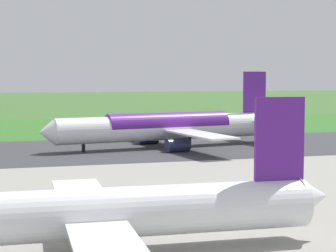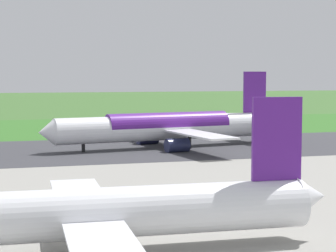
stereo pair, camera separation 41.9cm
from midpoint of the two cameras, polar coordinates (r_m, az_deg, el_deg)
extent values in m
plane|color=#3D662D|center=(124.42, -3.46, -2.15)|extent=(800.00, 800.00, 0.00)
cube|color=#38383D|center=(124.42, -3.46, -2.14)|extent=(600.00, 41.17, 0.06)
cube|color=gray|center=(58.96, 11.41, -10.10)|extent=(440.00, 110.00, 0.05)
cube|color=#346B27|center=(170.72, -6.84, -0.27)|extent=(600.00, 80.00, 0.04)
cylinder|color=white|center=(125.92, 0.10, -0.14)|extent=(48.22, 12.73, 5.20)
cone|color=white|center=(117.51, -11.25, -0.59)|extent=(3.74, 5.35, 4.94)
cone|color=white|center=(138.35, 9.60, 0.49)|extent=(4.16, 4.92, 4.42)
cube|color=#591E8C|center=(135.75, 8.22, 3.18)|extent=(5.61, 1.38, 9.00)
cube|color=white|center=(131.51, 9.49, 0.36)|extent=(5.37, 9.52, 0.36)
cube|color=white|center=(140.71, 6.97, 0.68)|extent=(5.37, 9.52, 0.36)
cube|color=white|center=(116.57, 2.82, -0.74)|extent=(9.41, 22.67, 0.35)
cube|color=white|center=(136.36, -1.47, 0.08)|extent=(9.41, 22.67, 0.35)
cylinder|color=#23284C|center=(118.83, 0.96, -1.83)|extent=(4.89, 3.48, 2.80)
cylinder|color=#23284C|center=(132.41, -1.86, -1.15)|extent=(4.89, 3.48, 2.80)
cylinder|color=black|center=(119.66, -7.85, -1.64)|extent=(0.70, 0.70, 3.42)
cylinder|color=black|center=(123.88, 2.13, -1.38)|extent=(0.70, 0.70, 3.42)
cylinder|color=black|center=(131.02, 0.55, -1.04)|extent=(0.70, 0.70, 3.42)
cylinder|color=#591E8C|center=(125.87, 0.10, 0.10)|extent=(26.89, 9.34, 5.23)
cylinder|color=white|center=(51.75, -8.00, -8.19)|extent=(40.09, 5.81, 4.33)
cone|color=white|center=(57.52, 13.41, -6.45)|extent=(3.05, 3.79, 3.68)
cube|color=#591E8C|center=(55.26, 10.38, -1.18)|extent=(4.67, 0.59, 7.49)
cube|color=white|center=(43.12, -5.66, -11.29)|extent=(5.67, 18.49, 0.29)
cube|color=white|center=(60.81, -8.06, -6.55)|extent=(5.67, 18.49, 0.29)
cylinder|color=black|center=(52.46, -7.96, -11.21)|extent=(0.67, 0.67, 1.33)
cylinder|color=slate|center=(177.74, -1.10, 0.33)|extent=(0.10, 0.10, 2.30)
cube|color=red|center=(177.65, -1.10, 0.80)|extent=(0.60, 0.04, 0.60)
cone|color=orange|center=(174.74, -2.69, -0.04)|extent=(0.40, 0.40, 0.55)
camera|label=1|loc=(0.21, -89.90, 0.01)|focal=64.98mm
camera|label=2|loc=(0.21, 90.10, -0.01)|focal=64.98mm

